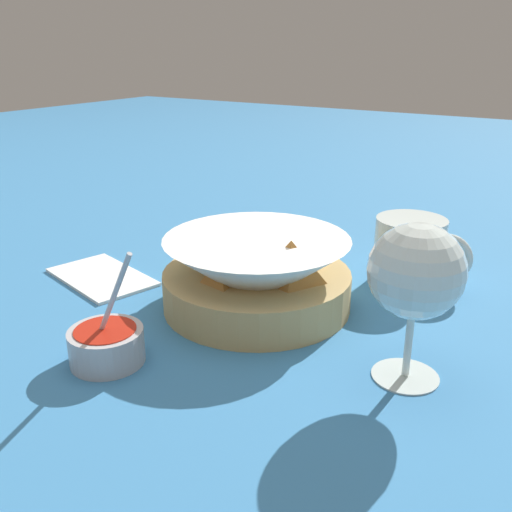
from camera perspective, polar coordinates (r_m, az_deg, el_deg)
name	(u,v)px	position (r m, az deg, el deg)	size (l,w,h in m)	color
ground_plane	(240,301)	(0.70, -1.66, -4.53)	(4.00, 4.00, 0.00)	teal
food_basket	(257,277)	(0.67, 0.07, -2.16)	(0.22, 0.22, 0.09)	tan
sauce_cup	(107,344)	(0.58, -14.72, -8.49)	(0.08, 0.07, 0.12)	#B7B7BC
wine_glass	(416,276)	(0.52, 15.69, -1.89)	(0.09, 0.09, 0.15)	silver
beer_mug	(410,254)	(0.76, 15.13, 0.23)	(0.12, 0.09, 0.09)	silver
side_plate	(238,237)	(0.90, -1.83, 1.94)	(0.17, 0.17, 0.01)	silver
napkin	(102,276)	(0.79, -15.17, -1.91)	(0.17, 0.12, 0.01)	white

